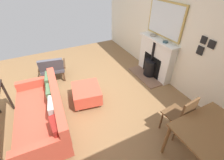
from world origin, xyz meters
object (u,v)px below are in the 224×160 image
armchair_accent (52,67)px  dining_chair_near_fireplace (182,114)px  ottoman (87,93)px  dining_table (211,135)px  mantel_bowl_near (153,35)px  sofa (44,113)px  mantel_bowl_far (165,42)px  fireplace (154,60)px

armchair_accent → dining_chair_near_fireplace: size_ratio=0.85×
ottoman → dining_table: dining_table is taller
mantel_bowl_near → armchair_accent: mantel_bowl_near is taller
armchair_accent → sofa: bearing=75.1°
sofa → dining_table: size_ratio=1.79×
sofa → armchair_accent: 1.62m
mantel_bowl_far → dining_table: size_ratio=0.13×
dining_table → fireplace: bearing=-110.8°
mantel_bowl_near → sofa: mantel_bowl_near is taller
sofa → dining_table: sofa is taller
sofa → mantel_bowl_far: bearing=-174.4°
mantel_bowl_near → armchair_accent: size_ratio=0.19×
fireplace → armchair_accent: 2.80m
ottoman → dining_chair_near_fireplace: dining_chair_near_fireplace is taller
fireplace → mantel_bowl_far: bearing=96.1°
armchair_accent → dining_table: dining_table is taller
ottoman → dining_chair_near_fireplace: (-1.20, 1.60, 0.29)m
fireplace → sofa: bearing=10.3°
mantel_bowl_near → ottoman: size_ratio=0.19×
ottoman → dining_chair_near_fireplace: 2.02m
dining_table → dining_chair_near_fireplace: dining_chair_near_fireplace is taller
armchair_accent → dining_table: bearing=117.0°
mantel_bowl_near → dining_table: 2.81m
sofa → fireplace: bearing=-169.7°
mantel_bowl_near → dining_table: size_ratio=0.14×
sofa → mantel_bowl_near: bearing=-165.4°
mantel_bowl_near → dining_chair_near_fireplace: bearing=66.3°
sofa → dining_chair_near_fireplace: dining_chair_near_fireplace is taller
mantel_bowl_near → mantel_bowl_far: size_ratio=1.14×
fireplace → dining_table: size_ratio=1.22×
mantel_bowl_far → armchair_accent: mantel_bowl_far is taller
mantel_bowl_far → dining_chair_near_fireplace: (0.91, 1.59, -0.57)m
mantel_bowl_near → sofa: 3.25m
mantel_bowl_far → armchair_accent: size_ratio=0.17×
ottoman → dining_chair_near_fireplace: bearing=126.9°
mantel_bowl_near → mantel_bowl_far: (-0.00, 0.49, -0.00)m
sofa → ottoman: 1.00m
mantel_bowl_far → fireplace: bearing=-83.9°
dining_chair_near_fireplace → fireplace: bearing=-115.9°
fireplace → dining_chair_near_fireplace: 2.04m
armchair_accent → ottoman: bearing=112.8°
mantel_bowl_near → sofa: (3.06, 0.80, -0.76)m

